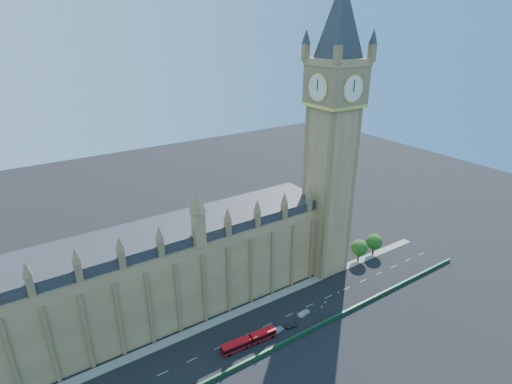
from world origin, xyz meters
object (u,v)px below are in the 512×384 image
red_bus (249,341)px  car_silver (277,330)px  car_grey (292,325)px  car_white (304,313)px

red_bus → car_silver: (9.13, -0.39, -0.72)m
red_bus → car_silver: size_ratio=3.67×
car_grey → car_white: bearing=-63.2°
red_bus → car_grey: red_bus is taller
car_silver → car_grey: bearing=-104.0°
car_grey → car_silver: size_ratio=0.86×
car_white → car_silver: bearing=90.8°
car_silver → car_white: bearing=-88.9°
red_bus → car_grey: size_ratio=4.25×
car_silver → car_white: size_ratio=0.97×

